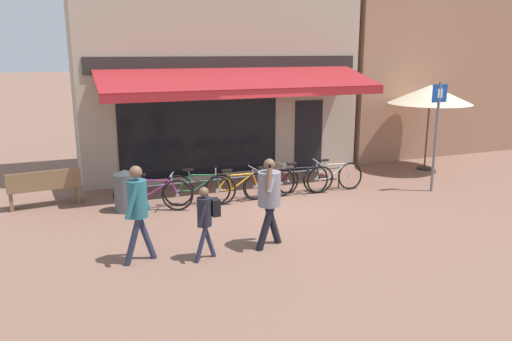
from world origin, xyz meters
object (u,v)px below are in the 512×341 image
(bicycle_purple, at_px, (153,194))
(parking_sign, at_px, (437,126))
(bicycle_silver, at_px, (333,177))
(bicycle_green, at_px, (199,189))
(park_bench, at_px, (44,187))
(pedestrian_second_adult, at_px, (138,204))
(bicycle_orange, at_px, (237,187))
(pedestrian_child, at_px, (206,214))
(pedestrian_adult, at_px, (269,194))
(bicycle_black, at_px, (301,180))
(litter_bin, at_px, (125,190))
(bicycle_red, at_px, (271,183))
(cafe_parasol, at_px, (430,95))

(bicycle_purple, bearing_deg, parking_sign, 11.85)
(bicycle_silver, bearing_deg, bicycle_green, 178.80)
(park_bench, bearing_deg, pedestrian_second_adult, -75.06)
(bicycle_orange, bearing_deg, pedestrian_child, -120.59)
(bicycle_purple, xyz_separation_m, pedestrian_adult, (1.59, -2.92, 0.63))
(bicycle_orange, xyz_separation_m, pedestrian_adult, (-0.39, -2.82, 0.64))
(pedestrian_child, height_order, parking_sign, parking_sign)
(park_bench, bearing_deg, bicycle_silver, -17.28)
(bicycle_green, height_order, bicycle_black, bicycle_green)
(pedestrian_second_adult, height_order, park_bench, pedestrian_second_adult)
(bicycle_black, xyz_separation_m, pedestrian_second_adult, (-4.38, -2.59, 0.65))
(bicycle_purple, height_order, bicycle_green, bicycle_green)
(bicycle_purple, xyz_separation_m, bicycle_silver, (4.60, -0.09, -0.01))
(bicycle_orange, xyz_separation_m, bicycle_silver, (2.62, 0.01, 0.01))
(bicycle_green, relative_size, litter_bin, 1.76)
(bicycle_red, distance_m, pedestrian_second_adult, 4.63)
(pedestrian_second_adult, bearing_deg, bicycle_red, -137.06)
(bicycle_purple, height_order, litter_bin, litter_bin)
(bicycle_green, bearing_deg, bicycle_silver, 15.21)
(bicycle_purple, bearing_deg, bicycle_red, 20.98)
(bicycle_black, relative_size, pedestrian_second_adult, 1.04)
(bicycle_silver, bearing_deg, pedestrian_child, -144.33)
(bicycle_green, relative_size, pedestrian_adult, 1.00)
(parking_sign, relative_size, park_bench, 1.70)
(bicycle_purple, bearing_deg, bicycle_orange, 17.42)
(bicycle_silver, height_order, pedestrian_adult, pedestrian_adult)
(bicycle_green, bearing_deg, bicycle_purple, -161.57)
(pedestrian_child, bearing_deg, bicycle_green, -104.07)
(bicycle_green, relative_size, parking_sign, 0.60)
(bicycle_silver, distance_m, parking_sign, 2.87)
(pedestrian_second_adult, relative_size, park_bench, 1.04)
(bicycle_black, bearing_deg, bicycle_green, -179.49)
(bicycle_orange, bearing_deg, bicycle_purple, 175.11)
(bicycle_green, height_order, pedestrian_adult, pedestrian_adult)
(bicycle_red, distance_m, litter_bin, 3.51)
(bicycle_black, distance_m, bicycle_silver, 0.95)
(bicycle_black, xyz_separation_m, cafe_parasol, (4.78, 1.10, 1.88))
(park_bench, bearing_deg, bicycle_red, -19.48)
(bicycle_orange, bearing_deg, parking_sign, -12.64)
(bicycle_green, distance_m, bicycle_red, 1.84)
(bicycle_black, distance_m, pedestrian_adult, 3.51)
(pedestrian_second_adult, distance_m, cafe_parasol, 9.95)
(pedestrian_child, distance_m, park_bench, 5.06)
(cafe_parasol, bearing_deg, park_bench, 178.40)
(bicycle_green, xyz_separation_m, pedestrian_second_adult, (-1.82, -2.76, 0.65))
(bicycle_silver, xyz_separation_m, pedestrian_adult, (-3.01, -2.83, 0.63))
(bicycle_red, height_order, parking_sign, parking_sign)
(pedestrian_child, relative_size, cafe_parasol, 0.52)
(pedestrian_child, height_order, park_bench, pedestrian_child)
(pedestrian_adult, bearing_deg, parking_sign, -157.97)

